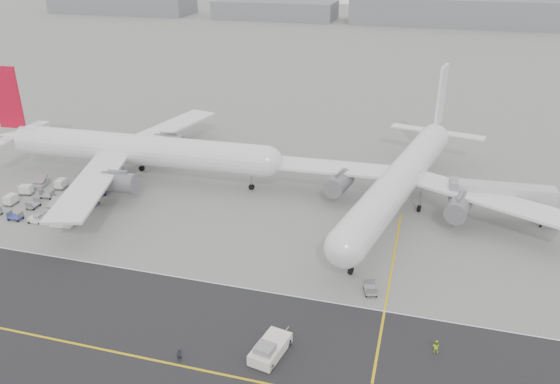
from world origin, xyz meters
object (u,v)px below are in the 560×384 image
(airliner_a, at_px, (132,149))
(ground_crew_a, at_px, (179,355))
(pushback_tug, at_px, (270,349))
(airliner_b, at_px, (402,178))
(ground_crew_b, at_px, (436,346))
(jet_bridge, at_px, (503,195))

(airliner_a, height_order, ground_crew_a, airliner_a)
(airliner_a, distance_m, pushback_tug, 57.39)
(airliner_a, height_order, airliner_b, airliner_a)
(ground_crew_b, bearing_deg, ground_crew_a, 26.37)
(jet_bridge, relative_size, ground_crew_b, 11.08)
(airliner_b, relative_size, pushback_tug, 7.43)
(pushback_tug, distance_m, ground_crew_b, 18.76)
(airliner_b, relative_size, jet_bridge, 3.28)
(ground_crew_a, height_order, ground_crew_b, ground_crew_a)
(airliner_b, relative_size, ground_crew_a, 35.20)
(airliner_b, distance_m, ground_crew_a, 49.68)
(jet_bridge, distance_m, ground_crew_a, 58.22)
(airliner_b, height_order, ground_crew_b, airliner_b)
(airliner_b, distance_m, ground_crew_b, 36.84)
(airliner_b, bearing_deg, ground_crew_a, -102.29)
(jet_bridge, bearing_deg, airliner_b, 175.96)
(pushback_tug, bearing_deg, jet_bridge, 67.41)
(airliner_a, bearing_deg, airliner_b, -91.47)
(airliner_a, height_order, pushback_tug, airliner_a)
(airliner_b, xyz_separation_m, jet_bridge, (16.39, -0.06, -1.20))
(ground_crew_b, bearing_deg, airliner_b, -71.41)
(jet_bridge, xyz_separation_m, ground_crew_a, (-36.79, -44.97, -3.77))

